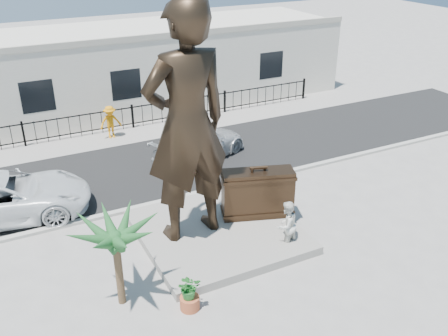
% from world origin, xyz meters
% --- Properties ---
extents(ground, '(100.00, 100.00, 0.00)m').
position_xyz_m(ground, '(0.00, 0.00, 0.00)').
color(ground, '#9E9991').
rests_on(ground, ground).
extents(street, '(40.00, 7.00, 0.01)m').
position_xyz_m(street, '(0.00, 8.00, 0.01)').
color(street, black).
rests_on(street, ground).
extents(curb, '(40.00, 0.25, 0.12)m').
position_xyz_m(curb, '(0.00, 4.50, 0.06)').
color(curb, '#A5A399').
rests_on(curb, ground).
extents(far_sidewalk, '(40.00, 2.50, 0.02)m').
position_xyz_m(far_sidewalk, '(0.00, 12.00, 0.01)').
color(far_sidewalk, '#9E9991').
rests_on(far_sidewalk, ground).
extents(plinth, '(5.20, 5.20, 0.30)m').
position_xyz_m(plinth, '(-0.50, 1.50, 0.15)').
color(plinth, gray).
rests_on(plinth, ground).
extents(fence, '(22.00, 0.10, 1.20)m').
position_xyz_m(fence, '(0.00, 12.80, 0.60)').
color(fence, black).
rests_on(fence, ground).
extents(building, '(28.00, 7.00, 4.40)m').
position_xyz_m(building, '(0.00, 17.00, 2.20)').
color(building, silver).
rests_on(building, ground).
extents(statue, '(3.00, 2.10, 7.84)m').
position_xyz_m(statue, '(-1.43, 1.75, 4.22)').
color(statue, black).
rests_on(statue, plinth).
extents(suitcase, '(2.64, 1.56, 1.77)m').
position_xyz_m(suitcase, '(1.17, 1.65, 1.19)').
color(suitcase, black).
rests_on(suitcase, plinth).
extents(tourist, '(0.99, 0.86, 1.73)m').
position_xyz_m(tourist, '(1.22, -0.17, 0.87)').
color(tourist, silver).
rests_on(tourist, ground).
extents(car_white, '(6.49, 3.81, 1.70)m').
position_xyz_m(car_white, '(-6.94, 6.08, 0.86)').
color(car_white, white).
rests_on(car_white, street).
extents(car_silver, '(5.31, 3.84, 1.43)m').
position_xyz_m(car_silver, '(1.57, 7.56, 0.72)').
color(car_silver, '#AAAEAF').
rests_on(car_silver, street).
extents(worker, '(1.11, 0.66, 1.68)m').
position_xyz_m(worker, '(-1.40, 11.94, 0.86)').
color(worker, orange).
rests_on(worker, far_sidewalk).
extents(palm_tree, '(1.80, 1.80, 3.20)m').
position_xyz_m(palm_tree, '(-4.48, -0.35, 0.00)').
color(palm_tree, '#1C4D21').
rests_on(palm_tree, ground).
extents(planter, '(0.56, 0.56, 0.40)m').
position_xyz_m(planter, '(-2.84, -1.48, 0.20)').
color(planter, '#B1522F').
rests_on(planter, ground).
extents(shrub, '(0.76, 0.70, 0.72)m').
position_xyz_m(shrub, '(-2.84, -1.48, 0.76)').
color(shrub, '#247029').
rests_on(shrub, planter).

